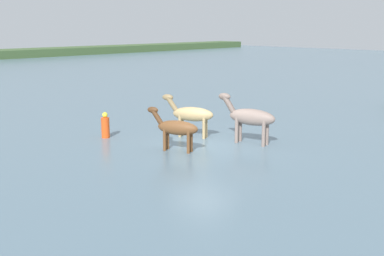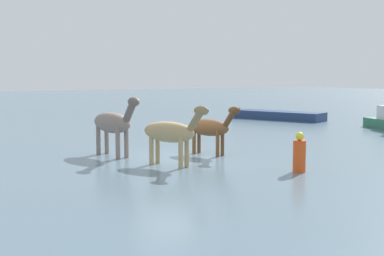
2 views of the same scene
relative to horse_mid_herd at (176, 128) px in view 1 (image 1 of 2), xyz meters
The scene contains 5 objects.
ground_plane 1.69m from the horse_mid_herd, ahead, with size 157.29×157.29×0.00m, color slate.
horse_mid_herd is the anchor object (origin of this frame).
horse_gray_outer 2.50m from the horse_mid_herd, 30.70° to the left, with size 1.35×2.32×1.86m.
horse_chestnut_trailing 3.28m from the horse_mid_herd, 23.79° to the right, with size 1.01×2.65×2.05m.
buoy_channel_marker 3.94m from the horse_mid_herd, 98.65° to the left, with size 0.36×0.36×1.14m.
Camera 1 is at (-13.98, -13.00, 4.88)m, focal length 44.64 mm.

